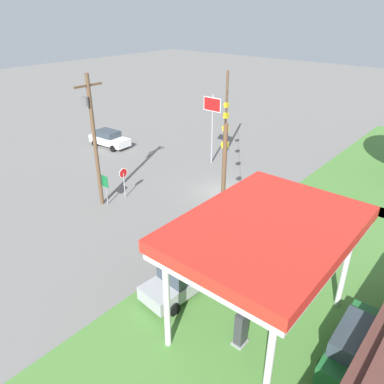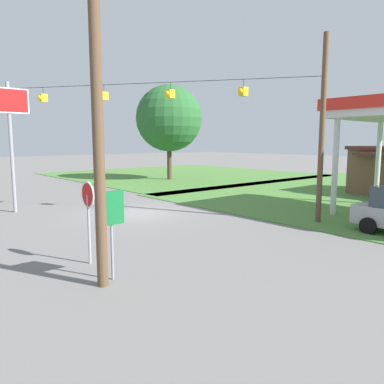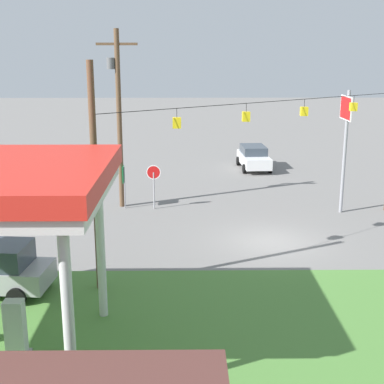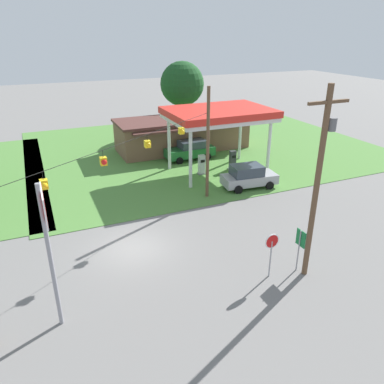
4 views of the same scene
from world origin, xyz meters
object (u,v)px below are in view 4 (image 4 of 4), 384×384
at_px(gas_station_store, 182,133).
at_px(route_sign, 300,242).
at_px(stop_sign_roadside, 272,246).
at_px(stop_sign_overhead, 47,229).
at_px(fuel_pump_far, 233,161).
at_px(car_at_pumps_rear, 190,150).
at_px(fuel_pump_near, 202,165).
at_px(car_at_pumps_front, 248,176).
at_px(tree_behind_station, 182,84).
at_px(utility_pole_main, 319,177).
at_px(gas_station_canopy, 219,115).

relative_size(gas_station_store, route_sign, 5.78).
xyz_separation_m(stop_sign_roadside, stop_sign_overhead, (-10.23, 0.76, 2.86)).
xyz_separation_m(fuel_pump_far, stop_sign_roadside, (-6.20, -15.02, 0.97)).
bearing_deg(gas_station_store, car_at_pumps_rear, -99.42).
distance_m(gas_station_store, fuel_pump_far, 8.07).
xyz_separation_m(fuel_pump_near, car_at_pumps_front, (2.18, -4.26, 0.12)).
bearing_deg(route_sign, fuel_pump_near, 84.68).
relative_size(stop_sign_roadside, route_sign, 1.04).
bearing_deg(fuel_pump_far, car_at_pumps_front, -102.27).
height_order(fuel_pump_near, route_sign, route_sign).
distance_m(gas_station_store, tree_behind_station, 8.43).
bearing_deg(fuel_pump_far, route_sign, -106.61).
relative_size(stop_sign_overhead, tree_behind_station, 0.78).
bearing_deg(car_at_pumps_rear, fuel_pump_near, 78.08).
height_order(gas_station_store, car_at_pumps_rear, gas_station_store).
bearing_deg(car_at_pumps_front, utility_pole_main, -101.18).
xyz_separation_m(gas_station_canopy, route_sign, (-2.97, -15.17, -3.44)).
distance_m(stop_sign_overhead, tree_behind_station, 33.76).
bearing_deg(tree_behind_station, car_at_pumps_front, -95.90).
bearing_deg(stop_sign_overhead, car_at_pumps_front, 32.83).
distance_m(fuel_pump_near, car_at_pumps_front, 4.79).
bearing_deg(gas_station_store, tree_behind_station, 67.74).
bearing_deg(tree_behind_station, stop_sign_overhead, -121.14).
distance_m(fuel_pump_near, stop_sign_roadside, 15.37).
bearing_deg(car_at_pumps_front, fuel_pump_far, 83.12).
xyz_separation_m(gas_station_store, car_at_pumps_front, (0.83, -12.09, -0.73)).
bearing_deg(stop_sign_overhead, gas_station_store, 56.41).
bearing_deg(tree_behind_station, car_at_pumps_rear, -108.04).
bearing_deg(fuel_pump_far, car_at_pumps_rear, 118.76).
bearing_deg(tree_behind_station, stop_sign_roadside, -103.69).
xyz_separation_m(utility_pole_main, tree_behind_station, (5.32, 30.19, 0.39)).
relative_size(fuel_pump_near, car_at_pumps_rear, 0.36).
xyz_separation_m(stop_sign_overhead, utility_pole_main, (12.13, -1.31, 0.78)).
relative_size(gas_station_store, stop_sign_overhead, 2.09).
height_order(stop_sign_roadside, stop_sign_overhead, stop_sign_overhead).
bearing_deg(gas_station_canopy, stop_sign_overhead, -136.20).
distance_m(gas_station_canopy, utility_pole_main, 15.81).
bearing_deg(utility_pole_main, car_at_pumps_rear, 84.39).
height_order(gas_station_store, fuel_pump_far, gas_station_store).
relative_size(car_at_pumps_front, utility_pole_main, 0.47).
distance_m(fuel_pump_near, fuel_pump_far, 3.11).
relative_size(fuel_pump_near, utility_pole_main, 0.18).
bearing_deg(gas_station_canopy, gas_station_store, 91.46).
relative_size(car_at_pumps_rear, stop_sign_roadside, 1.96).
bearing_deg(tree_behind_station, fuel_pump_near, -105.79).
xyz_separation_m(fuel_pump_near, fuel_pump_far, (3.11, 0.00, 0.00)).
distance_m(car_at_pumps_front, car_at_pumps_rear, 8.65).
relative_size(gas_station_canopy, fuel_pump_far, 4.94).
relative_size(gas_station_canopy, stop_sign_roadside, 3.50).
xyz_separation_m(car_at_pumps_rear, route_sign, (-2.18, -19.44, 0.74)).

